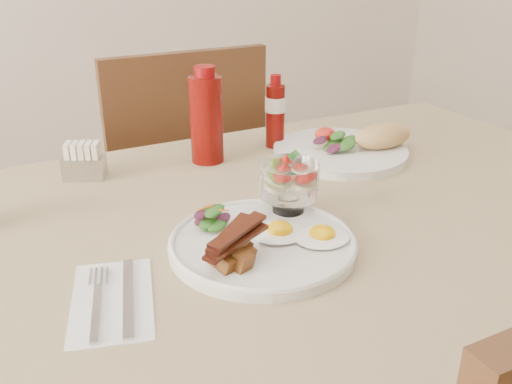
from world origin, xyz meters
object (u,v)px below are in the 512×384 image
object	(u,v)px
hot_sauce_bottle	(275,113)
sugar_caddy	(84,163)
table	(302,255)
second_plate	(350,147)
main_plate	(262,245)
ketchup_bottle	(206,118)
fruit_cup	(289,180)
chair_far	(178,190)

from	to	relation	value
hot_sauce_bottle	sugar_caddy	size ratio (longest dim) A/B	1.78
table	second_plate	distance (m)	0.31
main_plate	second_plate	bearing A→B (deg)	37.47
ketchup_bottle	fruit_cup	bearing A→B (deg)	-87.35
main_plate	hot_sauce_bottle	xyz separation A→B (m)	(0.24, 0.39, 0.07)
sugar_caddy	hot_sauce_bottle	bearing A→B (deg)	23.99
fruit_cup	hot_sauce_bottle	bearing A→B (deg)	64.67
main_plate	ketchup_bottle	bearing A→B (deg)	79.50
hot_sauce_bottle	main_plate	bearing A→B (deg)	-121.13
fruit_cup	table	bearing A→B (deg)	22.53
second_plate	hot_sauce_bottle	distance (m)	0.18
chair_far	second_plate	distance (m)	0.59
table	chair_far	xyz separation A→B (m)	(0.00, 0.66, -0.14)
fruit_cup	hot_sauce_bottle	world-z (taller)	hot_sauce_bottle
ketchup_bottle	hot_sauce_bottle	distance (m)	0.17
second_plate	table	bearing A→B (deg)	-141.07
table	ketchup_bottle	world-z (taller)	ketchup_bottle
fruit_cup	main_plate	bearing A→B (deg)	-140.47
fruit_cup	ketchup_bottle	distance (m)	0.31
hot_sauce_bottle	sugar_caddy	distance (m)	0.42
main_plate	hot_sauce_bottle	distance (m)	0.47
table	hot_sauce_bottle	size ratio (longest dim) A/B	8.33
fruit_cup	sugar_caddy	bearing A→B (deg)	128.34
sugar_caddy	ketchup_bottle	bearing A→B (deg)	19.84
main_plate	ketchup_bottle	distance (m)	0.39
main_plate	second_plate	xyz separation A→B (m)	(0.35, 0.27, 0.01)
main_plate	chair_far	bearing A→B (deg)	80.53
chair_far	table	bearing A→B (deg)	-90.00
chair_far	fruit_cup	bearing A→B (deg)	-93.43
chair_far	fruit_cup	world-z (taller)	chair_far
fruit_cup	sugar_caddy	world-z (taller)	fruit_cup
table	ketchup_bottle	distance (m)	0.35
second_plate	ketchup_bottle	world-z (taller)	ketchup_bottle
chair_far	ketchup_bottle	size ratio (longest dim) A/B	4.71
fruit_cup	sugar_caddy	size ratio (longest dim) A/B	1.09
table	fruit_cup	size ratio (longest dim) A/B	13.66
ketchup_bottle	hot_sauce_bottle	bearing A→B (deg)	5.27
second_plate	sugar_caddy	world-z (taller)	same
fruit_cup	second_plate	world-z (taller)	fruit_cup
table	fruit_cup	xyz separation A→B (m)	(-0.04, -0.02, 0.16)
main_plate	sugar_caddy	world-z (taller)	sugar_caddy
table	ketchup_bottle	size ratio (longest dim) A/B	6.74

